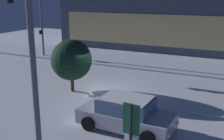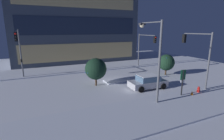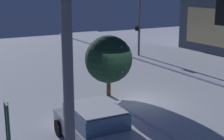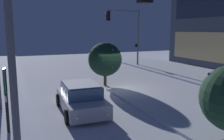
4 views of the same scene
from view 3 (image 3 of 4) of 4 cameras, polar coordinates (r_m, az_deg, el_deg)
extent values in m
plane|color=silver|center=(17.48, 2.93, -5.29)|extent=(52.00, 52.00, 0.00)
cube|color=silver|center=(14.13, 12.79, -10.02)|extent=(9.00, 1.80, 0.14)
cube|color=#B7B7C1|center=(12.67, -2.74, -10.26)|extent=(4.32, 2.10, 0.66)
cube|color=slate|center=(12.43, -2.78, -7.68)|extent=(2.37, 1.81, 0.60)
cube|color=white|center=(12.32, -2.79, -6.23)|extent=(2.19, 1.69, 0.04)
cylinder|color=black|center=(14.28, -1.52, -8.29)|extent=(0.67, 0.25, 0.66)
cylinder|color=black|center=(13.65, -8.83, -9.52)|extent=(0.67, 0.25, 0.66)
cylinder|color=#565960|center=(28.31, 4.59, 8.62)|extent=(0.18, 0.18, 6.46)
cube|color=black|center=(28.27, 4.19, 6.93)|extent=(0.20, 0.24, 0.36)
cube|color=#144C2D|center=(9.63, -17.15, -7.96)|extent=(0.55, 0.12, 0.98)
cylinder|color=#473323|center=(18.29, -0.56, -2.89)|extent=(0.22, 0.22, 0.93)
sphere|color=black|center=(17.92, -0.58, 1.82)|extent=(2.51, 2.51, 2.51)
sphere|color=blue|center=(17.09, 1.72, -0.34)|extent=(0.10, 0.10, 0.10)
sphere|color=blue|center=(17.45, 2.57, 4.01)|extent=(0.10, 0.10, 0.10)
sphere|color=blue|center=(18.72, -3.62, 1.48)|extent=(0.10, 0.10, 0.10)
sphere|color=blue|center=(18.94, 1.69, 2.31)|extent=(0.10, 0.10, 0.10)
sphere|color=blue|center=(17.03, 1.57, 3.88)|extent=(0.10, 0.10, 0.10)
sphere|color=blue|center=(19.11, -1.84, 1.42)|extent=(0.10, 0.10, 0.10)
camera|label=1|loc=(8.22, -73.07, 5.65)|focal=45.13mm
camera|label=2|loc=(23.73, -55.34, 9.71)|focal=27.47mm
camera|label=4|loc=(2.70, 77.27, -32.51)|focal=38.10mm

